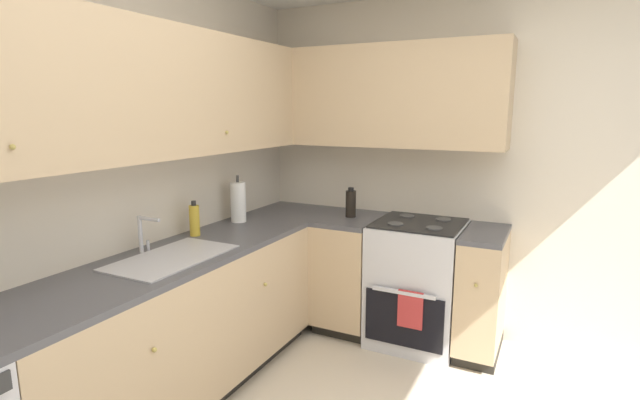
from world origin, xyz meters
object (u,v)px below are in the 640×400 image
Objects in this scene: soap_bottle at (194,220)px; oil_bottle at (351,203)px; oven_range at (417,282)px; paper_towel_roll at (238,202)px.

soap_bottle is 1.01× the size of oil_bottle.
oven_range is 4.55× the size of soap_bottle.
soap_bottle is 0.45m from paper_towel_roll.
soap_bottle reaches higher than oil_bottle.
soap_bottle is at bearing 177.44° from paper_towel_roll.
oven_range is 1.65m from soap_bottle.
oven_range is at bearing -66.29° from paper_towel_roll.
soap_bottle is at bearing 128.61° from oven_range.
oil_bottle is at bearing 91.99° from oven_range.
paper_towel_roll reaches higher than oven_range.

